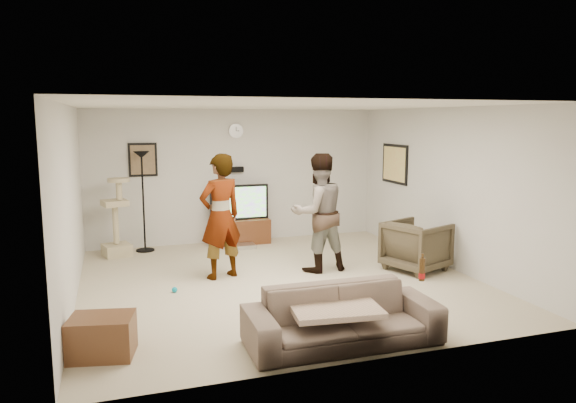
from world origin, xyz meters
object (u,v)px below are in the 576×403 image
object	(u,v)px
cat_tree	(115,217)
person_left	(221,216)
tv_stand	(240,231)
beer_bottle	(422,269)
armchair	(416,246)
side_table	(102,336)
tv	(239,202)
floor_lamp	(143,202)
person_right	(318,213)
sofa	(343,316)

from	to	relation	value
cat_tree	person_left	distance (m)	2.35
cat_tree	person_left	size ratio (longest dim) A/B	0.74
tv_stand	beer_bottle	bearing A→B (deg)	-79.38
person_left	armchair	distance (m)	3.04
cat_tree	beer_bottle	distance (m)	5.51
side_table	tv	bearing A→B (deg)	61.10
beer_bottle	tv_stand	bearing A→B (deg)	100.62
tv	person_left	distance (m)	2.22
tv_stand	floor_lamp	xyz separation A→B (m)	(-1.73, -0.05, 0.65)
person_left	side_table	world-z (taller)	person_left
tv_stand	tv	world-z (taller)	tv
tv	cat_tree	world-z (taller)	cat_tree
tv	person_right	world-z (taller)	person_right
cat_tree	armchair	bearing A→B (deg)	-28.34
person_left	armchair	world-z (taller)	person_left
tv_stand	floor_lamp	bearing A→B (deg)	-178.26
cat_tree	sofa	bearing A→B (deg)	-64.32
cat_tree	person_right	world-z (taller)	person_right
tv_stand	cat_tree	size ratio (longest dim) A/B	0.82
sofa	armchair	xyz separation A→B (m)	(2.21, 2.18, 0.09)
beer_bottle	sofa	bearing A→B (deg)	180.00
sofa	floor_lamp	bearing A→B (deg)	110.50
sofa	cat_tree	bearing A→B (deg)	116.41
tv_stand	side_table	bearing A→B (deg)	-118.90
sofa	armchair	size ratio (longest dim) A/B	2.38
tv_stand	tv	distance (m)	0.56
person_right	sofa	world-z (taller)	person_right
tv	armchair	bearing A→B (deg)	-50.27
tv_stand	sofa	size ratio (longest dim) A/B	0.55
sofa	side_table	world-z (taller)	sofa
beer_bottle	tv	bearing A→B (deg)	100.62
floor_lamp	beer_bottle	size ratio (longest dim) A/B	7.04
person_right	beer_bottle	size ratio (longest dim) A/B	7.24
sofa	beer_bottle	size ratio (longest dim) A/B	8.05
tv	side_table	world-z (taller)	tv
floor_lamp	person_right	bearing A→B (deg)	-40.61
person_left	person_right	size ratio (longest dim) A/B	1.01
sofa	side_table	size ratio (longest dim) A/B	3.31
tv_stand	beer_bottle	distance (m)	4.91
person_right	beer_bottle	world-z (taller)	person_right
tv_stand	armchair	xyz separation A→B (m)	(2.18, -2.62, 0.15)
tv	floor_lamp	xyz separation A→B (m)	(-1.73, -0.05, 0.09)
tv_stand	person_right	bearing A→B (deg)	-71.31
side_table	person_right	bearing A→B (deg)	34.80
tv	tv_stand	bearing A→B (deg)	0.00
person_right	floor_lamp	bearing A→B (deg)	-46.31
person_left	side_table	distance (m)	2.88
floor_lamp	side_table	world-z (taller)	floor_lamp
tv_stand	tv	bearing A→B (deg)	180.00
beer_bottle	side_table	size ratio (longest dim) A/B	0.41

